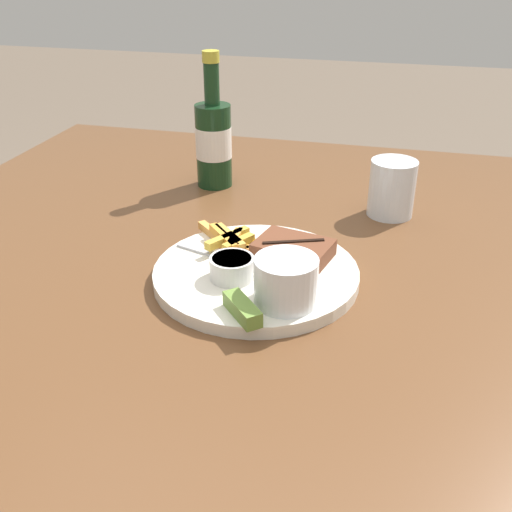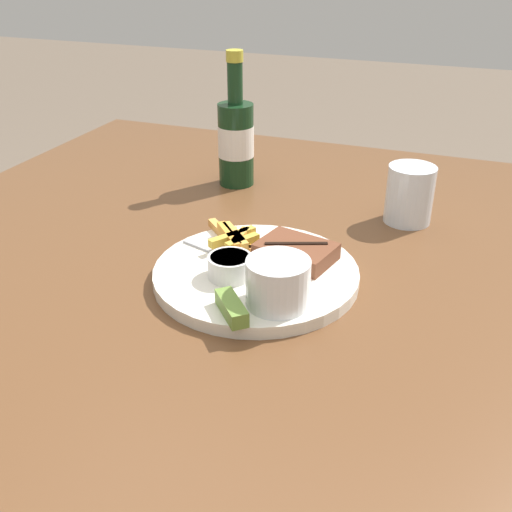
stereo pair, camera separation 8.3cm
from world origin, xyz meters
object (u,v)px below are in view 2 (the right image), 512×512
object	(u,v)px
steak_portion	(296,252)
drinking_glass	(410,194)
dipping_sauce_cup	(230,265)
beer_bottle	(236,139)
pickle_spear	(232,308)
fork_utensil	(216,252)
dinner_plate	(256,274)
coleslaw_cup	(278,280)

from	to	relation	value
steak_portion	drinking_glass	bearing A→B (deg)	61.19
dipping_sauce_cup	beer_bottle	size ratio (longest dim) A/B	0.24
pickle_spear	fork_utensil	distance (m)	0.17
dinner_plate	steak_portion	bearing A→B (deg)	46.77
coleslaw_cup	fork_utensil	bearing A→B (deg)	143.25
dipping_sauce_cup	drinking_glass	world-z (taller)	drinking_glass
beer_bottle	drinking_glass	world-z (taller)	beer_bottle
pickle_spear	steak_portion	bearing A→B (deg)	79.48
dipping_sauce_cup	beer_bottle	xyz separation A→B (m)	(-0.14, 0.37, 0.05)
steak_portion	pickle_spear	xyz separation A→B (m)	(-0.03, -0.17, -0.00)
steak_portion	fork_utensil	size ratio (longest dim) A/B	0.91
dipping_sauce_cup	fork_utensil	xyz separation A→B (m)	(-0.05, 0.06, -0.02)
steak_portion	dipping_sauce_cup	bearing A→B (deg)	-131.10
beer_bottle	dinner_plate	bearing A→B (deg)	-63.37
dinner_plate	pickle_spear	distance (m)	0.12
drinking_glass	dinner_plate	bearing A→B (deg)	-121.62
dinner_plate	fork_utensil	bearing A→B (deg)	162.56
steak_portion	coleslaw_cup	world-z (taller)	coleslaw_cup
coleslaw_cup	drinking_glass	world-z (taller)	drinking_glass
coleslaw_cup	pickle_spear	bearing A→B (deg)	-134.95
dipping_sauce_cup	fork_utensil	distance (m)	0.07
fork_utensil	drinking_glass	xyz separation A→B (m)	(0.24, 0.25, 0.03)
steak_portion	beer_bottle	xyz separation A→B (m)	(-0.21, 0.29, 0.06)
fork_utensil	beer_bottle	distance (m)	0.34
coleslaw_cup	pickle_spear	size ratio (longest dim) A/B	1.24
dinner_plate	steak_portion	xyz separation A→B (m)	(0.04, 0.05, 0.02)
coleslaw_cup	dipping_sauce_cup	xyz separation A→B (m)	(-0.08, 0.04, -0.02)
dinner_plate	beer_bottle	world-z (taller)	beer_bottle
beer_bottle	coleslaw_cup	bearing A→B (deg)	-61.15
coleslaw_cup	dipping_sauce_cup	distance (m)	0.09
dinner_plate	coleslaw_cup	xyz separation A→B (m)	(0.06, -0.07, 0.04)
coleslaw_cup	drinking_glass	bearing A→B (deg)	72.21
dinner_plate	drinking_glass	world-z (taller)	drinking_glass
fork_utensil	drinking_glass	size ratio (longest dim) A/B	1.34
pickle_spear	beer_bottle	xyz separation A→B (m)	(-0.18, 0.45, 0.06)
steak_portion	dipping_sauce_cup	size ratio (longest dim) A/B	1.97
steak_portion	fork_utensil	world-z (taller)	steak_portion
drinking_glass	beer_bottle	bearing A→B (deg)	169.93
steak_portion	beer_bottle	bearing A→B (deg)	126.25
fork_utensil	steak_portion	bearing A→B (deg)	29.05
drinking_glass	fork_utensil	bearing A→B (deg)	-133.72
coleslaw_cup	dipping_sauce_cup	size ratio (longest dim) A/B	1.33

